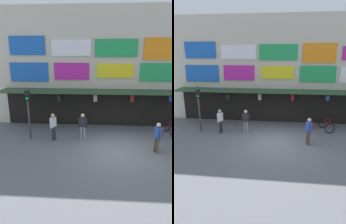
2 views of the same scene
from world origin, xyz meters
TOP-DOWN VIEW (x-y plane):
  - ground_plane at (0.00, 0.00)m, footprint 80.00×80.00m
  - shopfront at (-0.00, 4.57)m, footprint 18.00×2.60m
  - traffic_light_near at (-5.18, 1.23)m, footprint 0.33×0.35m
  - bicycle_parked at (3.58, 2.45)m, footprint 0.96×1.29m
  - pedestrian_in_black at (-1.99, 1.29)m, footprint 0.53×0.39m
  - pedestrian_in_red at (2.04, -0.01)m, footprint 0.45×0.49m
  - pedestrian_in_blue at (-3.73, 1.17)m, footprint 0.35×0.49m

SIDE VIEW (x-z plane):
  - ground_plane at x=0.00m, z-range 0.00..0.00m
  - bicycle_parked at x=3.58m, z-range -0.13..0.92m
  - pedestrian_in_blue at x=-3.73m, z-range 0.11..1.79m
  - pedestrian_in_black at x=-1.99m, z-range 0.14..1.82m
  - pedestrian_in_red at x=2.04m, z-range 0.14..1.82m
  - traffic_light_near at x=-5.18m, z-range 0.54..3.74m
  - shopfront at x=0.00m, z-range -0.04..7.96m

